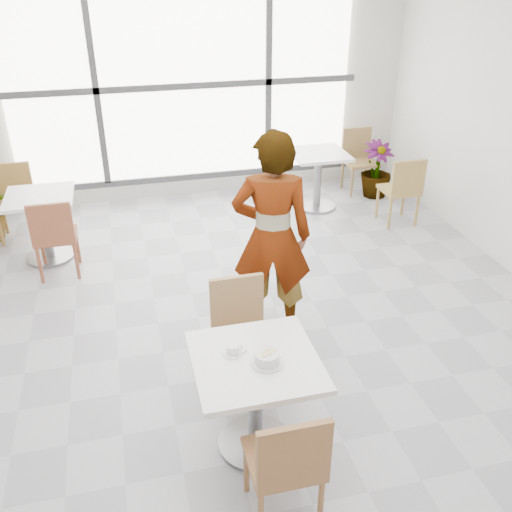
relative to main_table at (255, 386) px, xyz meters
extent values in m
plane|color=#9E9EA5|center=(0.23, 1.18, -0.52)|extent=(7.00, 7.00, 0.00)
plane|color=silver|center=(0.23, 4.68, 0.98)|extent=(6.00, 0.00, 6.00)
cube|color=white|center=(0.23, 4.62, 0.98)|extent=(4.40, 0.04, 2.40)
cube|color=#3F3F42|center=(0.23, 4.59, 0.98)|extent=(4.60, 0.05, 0.08)
cube|color=#3F3F42|center=(-0.87, 4.59, 0.98)|extent=(0.08, 0.05, 2.40)
cube|color=#3F3F42|center=(1.33, 4.59, 0.98)|extent=(0.08, 0.05, 2.40)
cube|color=#3F3F42|center=(0.23, 4.59, -0.24)|extent=(4.60, 0.05, 0.08)
cube|color=white|center=(0.00, 0.00, 0.21)|extent=(0.80, 0.80, 0.04)
cylinder|color=slate|center=(0.00, 0.00, -0.17)|extent=(0.10, 0.10, 0.71)
cylinder|color=slate|center=(0.00, 0.00, -0.51)|extent=(0.52, 0.52, 0.03)
cube|color=brown|center=(0.03, -0.54, -0.09)|extent=(0.42, 0.42, 0.04)
cube|color=brown|center=(0.03, -0.73, 0.14)|extent=(0.42, 0.04, 0.42)
cylinder|color=brown|center=(0.21, -0.36, -0.32)|extent=(0.04, 0.04, 0.41)
cylinder|color=brown|center=(0.21, -0.72, -0.32)|extent=(0.04, 0.04, 0.41)
cylinder|color=brown|center=(-0.15, -0.36, -0.32)|extent=(0.04, 0.04, 0.41)
cube|color=#A27A4F|center=(0.06, 0.64, -0.09)|extent=(0.42, 0.42, 0.04)
cube|color=#A27A4F|center=(0.06, 0.83, 0.14)|extent=(0.42, 0.04, 0.42)
cylinder|color=#A27A4F|center=(-0.12, 0.46, -0.32)|extent=(0.04, 0.04, 0.41)
cylinder|color=#A27A4F|center=(-0.12, 0.82, -0.32)|extent=(0.04, 0.04, 0.41)
cylinder|color=#A27A4F|center=(0.24, 0.46, -0.32)|extent=(0.04, 0.04, 0.41)
cylinder|color=#A27A4F|center=(0.24, 0.82, -0.32)|extent=(0.04, 0.04, 0.41)
cylinder|color=silver|center=(0.06, -0.06, 0.23)|extent=(0.21, 0.21, 0.01)
cylinder|color=silver|center=(0.06, -0.06, 0.27)|extent=(0.16, 0.16, 0.07)
torus|color=silver|center=(0.06, -0.06, 0.31)|extent=(0.16, 0.16, 0.01)
cylinder|color=tan|center=(0.06, -0.06, 0.27)|extent=(0.14, 0.14, 0.05)
cylinder|color=#F8DEA0|center=(0.04, -0.08, 0.31)|extent=(0.03, 0.03, 0.02)
cylinder|color=beige|center=(0.07, -0.06, 0.30)|extent=(0.03, 0.03, 0.01)
cylinder|color=beige|center=(0.06, -0.06, 0.31)|extent=(0.03, 0.03, 0.01)
cylinder|color=beige|center=(0.11, -0.05, 0.31)|extent=(0.03, 0.03, 0.02)
cylinder|color=beige|center=(0.07, -0.03, 0.31)|extent=(0.03, 0.03, 0.01)
cylinder|color=#F0EB9B|center=(0.02, -0.07, 0.31)|extent=(0.03, 0.03, 0.02)
cylinder|color=#F2E39C|center=(0.07, -0.07, 0.31)|extent=(0.03, 0.03, 0.02)
cylinder|color=beige|center=(0.06, -0.05, 0.31)|extent=(0.03, 0.03, 0.02)
cylinder|color=beige|center=(0.06, -0.06, 0.31)|extent=(0.03, 0.03, 0.01)
cylinder|color=beige|center=(0.09, -0.04, 0.30)|extent=(0.03, 0.03, 0.01)
cylinder|color=beige|center=(0.04, -0.05, 0.31)|extent=(0.03, 0.03, 0.01)
cylinder|color=white|center=(-0.13, 0.09, 0.23)|extent=(0.13, 0.13, 0.01)
cylinder|color=white|center=(-0.13, 0.09, 0.27)|extent=(0.08, 0.08, 0.06)
torus|color=white|center=(-0.08, 0.09, 0.27)|extent=(0.05, 0.01, 0.05)
cylinder|color=black|center=(-0.13, 0.09, 0.29)|extent=(0.07, 0.07, 0.00)
cube|color=silver|center=(-0.08, 0.07, 0.24)|extent=(0.09, 0.05, 0.00)
sphere|color=silver|center=(-0.04, 0.08, 0.24)|extent=(0.02, 0.02, 0.02)
imported|color=black|center=(0.47, 1.31, 0.40)|extent=(0.76, 0.60, 1.84)
cube|color=white|center=(-1.57, 3.19, 0.21)|extent=(0.70, 0.70, 0.04)
cylinder|color=gray|center=(-1.57, 3.19, -0.17)|extent=(0.10, 0.10, 0.71)
cylinder|color=gray|center=(-1.57, 3.19, -0.51)|extent=(0.52, 0.52, 0.03)
cube|color=white|center=(1.79, 3.81, 0.21)|extent=(0.70, 0.70, 0.04)
cylinder|color=gray|center=(1.79, 3.81, -0.17)|extent=(0.10, 0.10, 0.71)
cylinder|color=gray|center=(1.79, 3.81, -0.51)|extent=(0.52, 0.52, 0.03)
cube|color=brown|center=(-1.42, 2.82, -0.09)|extent=(0.42, 0.42, 0.04)
cube|color=brown|center=(-1.42, 2.63, 0.14)|extent=(0.42, 0.04, 0.42)
cylinder|color=brown|center=(-1.24, 3.00, -0.32)|extent=(0.04, 0.04, 0.41)
cylinder|color=brown|center=(-1.24, 2.64, -0.32)|extent=(0.04, 0.04, 0.41)
cylinder|color=brown|center=(-1.60, 3.00, -0.32)|extent=(0.04, 0.04, 0.41)
cylinder|color=brown|center=(-1.60, 2.64, -0.32)|extent=(0.04, 0.04, 0.41)
cube|color=olive|center=(-1.93, 3.79, -0.09)|extent=(0.42, 0.42, 0.04)
cube|color=olive|center=(-1.93, 3.98, 0.14)|extent=(0.42, 0.04, 0.42)
cylinder|color=olive|center=(-2.11, 3.61, -0.32)|extent=(0.04, 0.04, 0.41)
cylinder|color=olive|center=(-2.11, 3.97, -0.32)|extent=(0.04, 0.04, 0.41)
cylinder|color=olive|center=(-1.75, 3.61, -0.32)|extent=(0.04, 0.04, 0.41)
cylinder|color=olive|center=(-1.75, 3.97, -0.32)|extent=(0.04, 0.04, 0.41)
cube|color=#A28143|center=(2.60, 3.11, -0.09)|extent=(0.42, 0.42, 0.04)
cube|color=#A28143|center=(2.60, 2.92, 0.14)|extent=(0.42, 0.04, 0.42)
cylinder|color=#A28143|center=(2.78, 3.29, -0.32)|extent=(0.04, 0.04, 0.41)
cylinder|color=#A28143|center=(2.78, 2.93, -0.32)|extent=(0.04, 0.04, 0.41)
cylinder|color=#A28143|center=(2.42, 3.29, -0.32)|extent=(0.04, 0.04, 0.41)
cylinder|color=#A28143|center=(2.42, 2.93, -0.32)|extent=(0.04, 0.04, 0.41)
cube|color=olive|center=(2.54, 4.17, -0.09)|extent=(0.42, 0.42, 0.04)
cube|color=olive|center=(2.54, 4.36, 0.14)|extent=(0.42, 0.04, 0.42)
cylinder|color=olive|center=(2.36, 3.99, -0.32)|extent=(0.04, 0.04, 0.41)
cylinder|color=olive|center=(2.36, 4.35, -0.32)|extent=(0.04, 0.04, 0.41)
cylinder|color=olive|center=(2.72, 3.99, -0.32)|extent=(0.04, 0.04, 0.41)
cylinder|color=olive|center=(2.72, 4.35, -0.32)|extent=(0.04, 0.04, 0.41)
imported|color=#408B3C|center=(2.70, 3.98, -0.14)|extent=(0.48, 0.48, 0.77)
camera|label=1|loc=(-0.69, -2.77, 2.53)|focal=39.79mm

